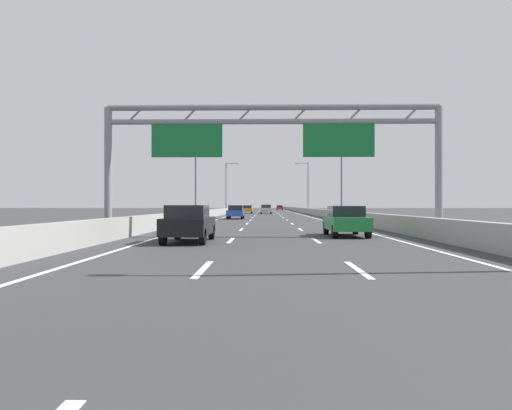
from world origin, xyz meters
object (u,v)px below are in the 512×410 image
streetlamp_right_far (307,184)px  streetlamp_left_mid (198,168)px  sign_gantry (270,136)px  green_car (346,221)px  black_car (189,223)px  blue_car (236,212)px  streetlamp_right_mid (339,168)px  orange_car (248,209)px  red_car (280,208)px  white_car (267,209)px  streetlamp_left_far (227,184)px  silver_car (266,209)px

streetlamp_right_far → streetlamp_left_mid: bearing=-110.8°
sign_gantry → green_car: (3.63, 0.15, -4.06)m
sign_gantry → black_car: sign_gantry is taller
black_car → blue_car: bearing=90.1°
green_car → streetlamp_right_mid: bearing=81.8°
streetlamp_right_far → orange_car: size_ratio=2.04×
red_car → green_car: size_ratio=1.05×
streetlamp_right_mid → black_car: streetlamp_right_mid is taller
streetlamp_left_mid → orange_car: streetlamp_left_mid is taller
blue_car → white_car: 47.60m
streetlamp_left_far → blue_car: (3.95, -38.37, -4.65)m
sign_gantry → streetlamp_left_far: size_ratio=1.71×
red_car → orange_car: orange_car is taller
orange_car → white_car: 14.76m
streetlamp_right_mid → white_car: size_ratio=2.22×
streetlamp_right_mid → blue_car: 11.96m
streetlamp_right_far → red_car: streetlamp_right_far is taller
streetlamp_left_mid → white_car: bearing=81.3°
blue_car → sign_gantry: bearing=-83.2°
streetlamp_left_far → silver_car: streetlamp_left_far is taller
streetlamp_right_far → red_car: bearing=94.5°
green_car → blue_car: (-7.04, 28.32, -0.01)m
streetlamp_right_mid → green_car: streetlamp_right_mid is taller
blue_car → green_car: bearing=-76.0°
streetlamp_right_mid → blue_car: streetlamp_right_mid is taller
streetlamp_right_mid → silver_car: (-7.66, 29.40, -4.61)m
red_car → orange_car: 52.63m
streetlamp_left_far → black_car: 70.76m
sign_gantry → streetlamp_right_far: size_ratio=1.71×
red_car → green_car: 113.58m
streetlamp_right_mid → streetlamp_right_far: 39.27m
silver_car → orange_car: bearing=125.3°
streetlamp_right_far → streetlamp_left_far: bearing=180.0°
white_car → blue_car: bearing=-94.2°
green_car → orange_car: 61.84m
black_car → red_car: size_ratio=0.95×
streetlamp_right_far → blue_car: streetlamp_right_far is taller
red_car → silver_car: silver_car is taller
blue_car → white_car: blue_car is taller
orange_car → silver_car: (3.27, -4.62, 0.05)m
streetlamp_left_mid → green_car: streetlamp_left_mid is taller
sign_gantry → silver_car: sign_gantry is taller
streetlamp_left_far → white_car: bearing=50.8°
blue_car → silver_car: (3.32, 28.50, 0.05)m
streetlamp_left_mid → silver_car: 30.63m
streetlamp_left_mid → orange_car: (4.00, 34.01, -4.65)m
green_car → silver_car: bearing=93.7°
red_car → green_car: bearing=-90.1°
white_car → streetlamp_right_mid: bearing=-81.2°
sign_gantry → silver_car: 57.12m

